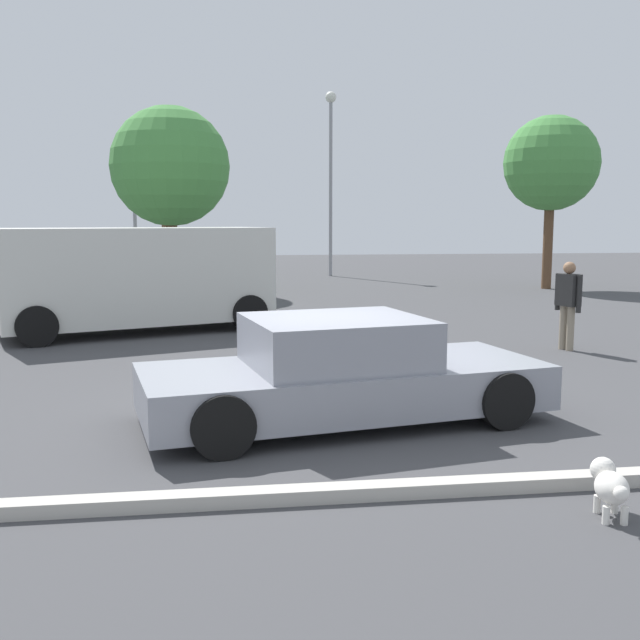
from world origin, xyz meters
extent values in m
plane|color=#424244|center=(0.00, 0.00, 0.00)|extent=(80.00, 80.00, 0.00)
cube|color=gray|center=(0.28, -0.27, 0.41)|extent=(4.81, 2.63, 0.50)
cube|color=gray|center=(0.18, -0.28, 0.93)|extent=(2.19, 1.99, 0.54)
cube|color=slate|center=(1.07, -0.11, 0.93)|extent=(0.35, 1.52, 0.46)
cube|color=slate|center=(-0.71, -0.46, 0.93)|extent=(0.35, 1.52, 0.46)
cylinder|color=black|center=(1.66, 0.87, 0.32)|extent=(0.67, 0.34, 0.64)
cylinder|color=black|center=(1.98, -0.81, 0.32)|extent=(0.67, 0.34, 0.64)
cylinder|color=black|center=(-1.43, 0.27, 0.32)|extent=(0.67, 0.34, 0.64)
cylinder|color=black|center=(-1.11, -1.40, 0.32)|extent=(0.67, 0.34, 0.64)
ellipsoid|color=white|center=(1.85, -3.26, 0.25)|extent=(0.31, 0.38, 0.25)
sphere|color=white|center=(1.90, -3.04, 0.31)|extent=(0.20, 0.20, 0.20)
sphere|color=white|center=(1.91, -2.98, 0.31)|extent=(0.09, 0.09, 0.09)
cylinder|color=white|center=(1.81, -3.14, 0.07)|extent=(0.06, 0.06, 0.14)
cylinder|color=white|center=(1.94, -3.17, 0.07)|extent=(0.06, 0.06, 0.14)
cylinder|color=white|center=(1.76, -3.36, 0.07)|extent=(0.06, 0.06, 0.14)
cylinder|color=white|center=(1.89, -3.38, 0.07)|extent=(0.06, 0.06, 0.14)
sphere|color=white|center=(1.81, -3.47, 0.28)|extent=(0.11, 0.11, 0.11)
cube|color=silver|center=(-2.80, 6.97, 1.18)|extent=(5.72, 3.69, 1.92)
cylinder|color=black|center=(-4.43, 5.38, 0.38)|extent=(0.80, 0.49, 0.76)
cylinder|color=black|center=(-5.07, 7.19, 0.38)|extent=(0.80, 0.49, 0.76)
cylinder|color=black|center=(-0.52, 6.76, 0.38)|extent=(0.80, 0.49, 0.76)
cylinder|color=black|center=(-1.16, 8.57, 0.38)|extent=(0.80, 0.49, 0.76)
cylinder|color=gray|center=(5.00, 3.66, 0.40)|extent=(0.13, 0.13, 0.79)
cylinder|color=gray|center=(4.94, 3.82, 0.40)|extent=(0.13, 0.13, 0.79)
cube|color=#262626|center=(4.97, 3.74, 1.07)|extent=(0.36, 0.46, 0.56)
cylinder|color=#262626|center=(5.06, 3.52, 1.02)|extent=(0.09, 0.09, 0.66)
cylinder|color=#262626|center=(4.89, 3.97, 1.02)|extent=(0.09, 0.09, 0.66)
sphere|color=#936B4C|center=(4.97, 3.74, 1.46)|extent=(0.21, 0.21, 0.21)
cube|color=#B7B2A8|center=(0.00, -2.60, 0.06)|extent=(6.98, 0.20, 0.12)
cylinder|color=gray|center=(3.44, 21.46, 3.53)|extent=(0.14, 0.14, 7.07)
sphere|color=silver|center=(3.44, 21.46, 7.20)|extent=(0.44, 0.44, 0.44)
cylinder|color=gray|center=(-4.31, 20.61, 2.77)|extent=(0.14, 0.14, 5.54)
sphere|color=silver|center=(-4.31, 20.61, 5.67)|extent=(0.44, 0.44, 0.44)
cylinder|color=brown|center=(9.81, 14.89, 1.49)|extent=(0.32, 0.32, 2.99)
sphere|color=#478C42|center=(9.81, 14.89, 4.16)|extent=(3.12, 3.12, 3.12)
cylinder|color=brown|center=(-2.58, 15.18, 1.28)|extent=(0.35, 0.35, 2.57)
sphere|color=#478C42|center=(-2.58, 15.18, 3.96)|extent=(3.71, 3.71, 3.71)
cylinder|color=brown|center=(-3.47, 25.29, 1.54)|extent=(0.39, 0.39, 3.07)
sphere|color=#387F38|center=(-3.47, 25.29, 4.38)|extent=(3.50, 3.50, 3.50)
camera|label=1|loc=(-1.11, -8.25, 2.29)|focal=40.72mm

